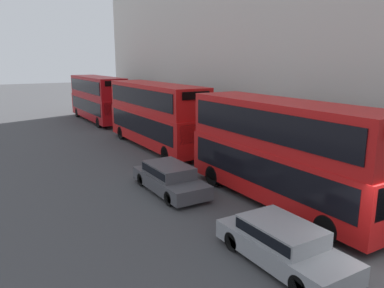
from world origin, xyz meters
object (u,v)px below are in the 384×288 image
(bus_leading, at_px, (282,149))
(car_hatchback, at_px, (169,177))
(bus_second_in_queue, at_px, (155,113))
(bus_third_in_queue, at_px, (98,97))
(car_dark_sedan, at_px, (282,242))

(bus_leading, xyz_separation_m, car_hatchback, (-3.40, 3.77, -1.74))
(bus_second_in_queue, relative_size, bus_third_in_queue, 1.02)
(bus_second_in_queue, distance_m, bus_third_in_queue, 13.46)
(bus_second_in_queue, height_order, car_hatchback, bus_second_in_queue)
(car_dark_sedan, xyz_separation_m, car_hatchback, (0.00, 7.41, 0.01))
(bus_second_in_queue, bearing_deg, bus_leading, -90.00)
(bus_leading, distance_m, car_dark_sedan, 5.28)
(bus_leading, distance_m, bus_second_in_queue, 12.39)
(bus_third_in_queue, bearing_deg, bus_second_in_queue, -90.00)
(car_dark_sedan, bearing_deg, car_hatchback, 90.00)
(bus_leading, xyz_separation_m, car_dark_sedan, (-3.40, -3.64, -1.75))
(bus_third_in_queue, relative_size, car_hatchback, 2.31)
(bus_third_in_queue, height_order, car_dark_sedan, bus_third_in_queue)
(bus_second_in_queue, distance_m, car_hatchback, 9.43)
(bus_leading, bearing_deg, bus_third_in_queue, 90.00)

